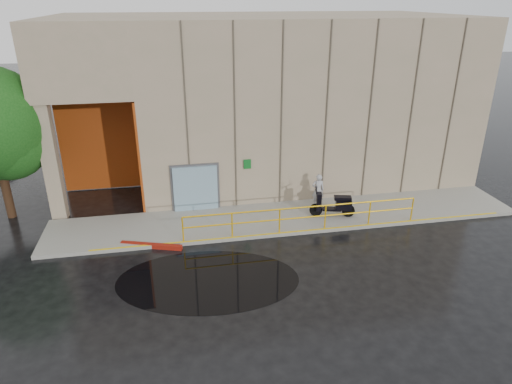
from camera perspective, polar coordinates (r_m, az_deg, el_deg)
The scene contains 8 objects.
ground at distance 15.34m, azimuth -6.56°, elevation -12.06°, with size 120.00×120.00×0.00m, color black.
sidewalk at distance 19.70m, azimuth 3.98°, elevation -3.17°, with size 20.00×3.00×0.15m, color gray.
building at distance 24.64m, azimuth 2.91°, elevation 12.42°, with size 20.00×10.17×8.00m.
guardrail at distance 18.34m, azimuth 5.85°, elevation -3.25°, with size 9.56×0.06×1.03m.
person at distance 20.44m, azimuth 7.75°, elevation 0.23°, with size 0.55×0.36×1.51m, color #A5A4A9.
scooter at distance 19.52m, azimuth 9.67°, elevation -0.72°, with size 1.96×1.06×1.48m.
red_curb at distance 17.93m, azimuth -12.95°, elevation -6.56°, with size 2.40×0.18×0.18m, color maroon.
puddle at distance 15.78m, azimuth -6.02°, elevation -10.89°, with size 6.18×3.80×0.01m, color black.
Camera 1 is at (-0.66, -12.52, 8.83)m, focal length 32.00 mm.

